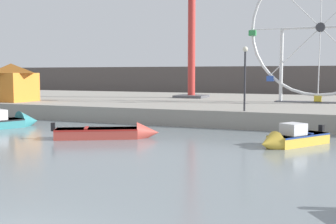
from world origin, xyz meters
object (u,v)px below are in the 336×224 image
object	(u,v)px
motorboat_mustard_yellow	(290,139)
drop_tower_red_tower	(192,24)
promenade_lamp_near	(245,69)
motorboat_teal_painted	(0,122)
motorboat_faded_red	(113,133)
ferris_wheel_white_frame	(320,30)
carnival_booth_orange_canopy	(11,82)

from	to	relation	value
motorboat_mustard_yellow	drop_tower_red_tower	world-z (taller)	drop_tower_red_tower
motorboat_mustard_yellow	promenade_lamp_near	xyz separation A→B (m)	(-3.34, 5.53, 3.32)
motorboat_teal_painted	motorboat_faded_red	world-z (taller)	motorboat_teal_painted
motorboat_teal_painted	ferris_wheel_white_frame	size ratio (longest dim) A/B	0.53
motorboat_teal_painted	carnival_booth_orange_canopy	world-z (taller)	carnival_booth_orange_canopy
motorboat_faded_red	carnival_booth_orange_canopy	bearing A→B (deg)	121.61
motorboat_mustard_yellow	ferris_wheel_white_frame	world-z (taller)	ferris_wheel_white_frame
motorboat_faded_red	ferris_wheel_white_frame	bearing A→B (deg)	31.62
drop_tower_red_tower	promenade_lamp_near	size ratio (longest dim) A/B	3.54
motorboat_teal_painted	promenade_lamp_near	size ratio (longest dim) A/B	1.51
motorboat_teal_painted	ferris_wheel_white_frame	world-z (taller)	ferris_wheel_white_frame
ferris_wheel_white_frame	motorboat_faded_red	bearing A→B (deg)	-120.46
ferris_wheel_white_frame	drop_tower_red_tower	bearing A→B (deg)	165.31
motorboat_teal_painted	ferris_wheel_white_frame	bearing A→B (deg)	-27.14
carnival_booth_orange_canopy	ferris_wheel_white_frame	bearing A→B (deg)	21.99
motorboat_mustard_yellow	promenade_lamp_near	distance (m)	7.26
drop_tower_red_tower	motorboat_faded_red	bearing A→B (deg)	-83.48
drop_tower_red_tower	carnival_booth_orange_canopy	world-z (taller)	drop_tower_red_tower
motorboat_faded_red	promenade_lamp_near	size ratio (longest dim) A/B	1.35
ferris_wheel_white_frame	drop_tower_red_tower	world-z (taller)	drop_tower_red_tower
motorboat_teal_painted	motorboat_mustard_yellow	distance (m)	17.48
drop_tower_red_tower	carnival_booth_orange_canopy	xyz separation A→B (m)	(-12.09, -10.69, -5.29)
motorboat_mustard_yellow	carnival_booth_orange_canopy	xyz separation A→B (m)	(-23.19, 7.45, 2.37)
motorboat_teal_painted	motorboat_mustard_yellow	xyz separation A→B (m)	(17.48, -0.04, -0.02)
motorboat_mustard_yellow	carnival_booth_orange_canopy	distance (m)	24.47
motorboat_faded_red	motorboat_teal_painted	bearing A→B (deg)	145.54
carnival_booth_orange_canopy	motorboat_teal_painted	bearing A→B (deg)	-48.29
motorboat_teal_painted	carnival_booth_orange_canopy	size ratio (longest dim) A/B	1.50
promenade_lamp_near	drop_tower_red_tower	bearing A→B (deg)	121.60
motorboat_teal_painted	promenade_lamp_near	bearing A→B (deg)	-45.83
ferris_wheel_white_frame	carnival_booth_orange_canopy	world-z (taller)	ferris_wheel_white_frame
motorboat_mustard_yellow	ferris_wheel_white_frame	xyz separation A→B (m)	(0.51, 15.09, 6.40)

